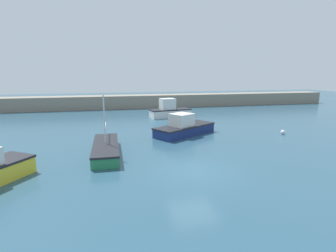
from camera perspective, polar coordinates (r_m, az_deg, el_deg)
The scene contains 6 objects.
ground_plane at distance 14.56m, azimuth 5.55°, elevation -10.01°, with size 120.00×120.00×0.20m, color #284C60.
harbor_breakwater at distance 40.56m, azimuth -7.01°, elevation 5.33°, with size 64.05×3.02×1.91m, color gray.
cabin_cruiser_white at distance 22.47m, azimuth 3.52°, elevation -0.35°, with size 6.02×4.79×1.88m.
motorboat_with_cabin at distance 31.47m, azimuth 0.32°, elevation 3.38°, with size 5.08×2.50×2.26m.
sailboat_short_mast at distance 17.59m, azimuth -13.39°, elevation -4.84°, with size 1.70×6.38×3.86m.
mooring_buoy_white at distance 24.87m, azimuth 23.72°, elevation -1.20°, with size 0.37×0.37×0.37m, color white.
Camera 1 is at (-4.47, -12.80, 5.21)m, focal length 28.00 mm.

